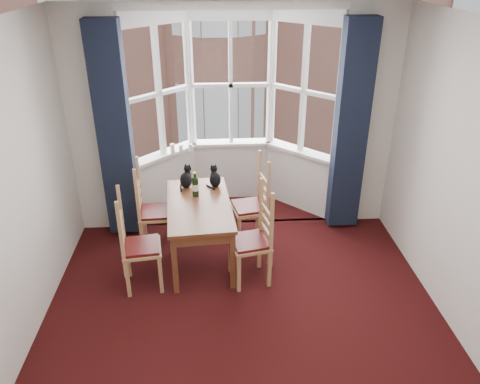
{
  "coord_description": "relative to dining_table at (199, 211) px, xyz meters",
  "views": [
    {
      "loc": [
        -0.26,
        -3.25,
        3.24
      ],
      "look_at": [
        0.0,
        1.05,
        1.05
      ],
      "focal_mm": 35.0,
      "sensor_mm": 36.0,
      "label": 1
    }
  ],
  "objects": [
    {
      "name": "floor",
      "position": [
        0.44,
        -1.42,
        -0.64
      ],
      "size": [
        4.5,
        4.5,
        0.0
      ],
      "primitive_type": "plane",
      "color": "black",
      "rests_on": "ground"
    },
    {
      "name": "ceiling",
      "position": [
        0.44,
        -1.42,
        2.16
      ],
      "size": [
        4.5,
        4.5,
        0.0
      ],
      "primitive_type": "plane",
      "rotation": [
        3.14,
        0.0,
        0.0
      ],
      "color": "white",
      "rests_on": "floor"
    },
    {
      "name": "wall_back_pier_left",
      "position": [
        -1.21,
        0.83,
        0.76
      ],
      "size": [
        0.7,
        0.12,
        2.8
      ],
      "primitive_type": "cube",
      "color": "silver",
      "rests_on": "floor"
    },
    {
      "name": "wall_back_pier_right",
      "position": [
        2.09,
        0.83,
        0.76
      ],
      "size": [
        0.7,
        0.12,
        2.8
      ],
      "primitive_type": "cube",
      "color": "silver",
      "rests_on": "floor"
    },
    {
      "name": "bay_window",
      "position": [
        0.44,
        1.34,
        0.76
      ],
      "size": [
        2.76,
        0.94,
        2.8
      ],
      "color": "white",
      "rests_on": "floor"
    },
    {
      "name": "curtain_left",
      "position": [
        -0.98,
        0.65,
        0.71
      ],
      "size": [
        0.38,
        0.22,
        2.6
      ],
      "primitive_type": "cube",
      "color": "#151D30",
      "rests_on": "floor"
    },
    {
      "name": "curtain_right",
      "position": [
        1.86,
        0.65,
        0.71
      ],
      "size": [
        0.38,
        0.22,
        2.6
      ],
      "primitive_type": "cube",
      "color": "#151D30",
      "rests_on": "floor"
    },
    {
      "name": "dining_table",
      "position": [
        0.0,
        0.0,
        0.0
      ],
      "size": [
        0.81,
        1.37,
        0.73
      ],
      "color": "brown",
      "rests_on": "floor"
    },
    {
      "name": "chair_left_near",
      "position": [
        -0.7,
        -0.48,
        -0.16
      ],
      "size": [
        0.45,
        0.47,
        0.92
      ],
      "color": "tan",
      "rests_on": "floor"
    },
    {
      "name": "chair_left_far",
      "position": [
        -0.62,
        0.27,
        -0.16
      ],
      "size": [
        0.42,
        0.44,
        0.92
      ],
      "color": "tan",
      "rests_on": "floor"
    },
    {
      "name": "chair_right_near",
      "position": [
        0.63,
        -0.43,
        -0.16
      ],
      "size": [
        0.48,
        0.49,
        0.92
      ],
      "color": "tan",
      "rests_on": "floor"
    },
    {
      "name": "chair_right_far",
      "position": [
        0.69,
        0.35,
        -0.16
      ],
      "size": [
        0.47,
        0.49,
        0.92
      ],
      "color": "tan",
      "rests_on": "floor"
    },
    {
      "name": "cat_left",
      "position": [
        -0.15,
        0.44,
        0.2
      ],
      "size": [
        0.2,
        0.24,
        0.28
      ],
      "color": "black",
      "rests_on": "dining_table"
    },
    {
      "name": "cat_right",
      "position": [
        0.19,
        0.44,
        0.2
      ],
      "size": [
        0.17,
        0.22,
        0.27
      ],
      "color": "black",
      "rests_on": "dining_table"
    },
    {
      "name": "wine_bottle",
      "position": [
        -0.04,
        0.19,
        0.23
      ],
      "size": [
        0.08,
        0.08,
        0.3
      ],
      "color": "black",
      "rests_on": "dining_table"
    },
    {
      "name": "candle_tall",
      "position": [
        -0.36,
        1.18,
        0.3
      ],
      "size": [
        0.06,
        0.06,
        0.13
      ],
      "primitive_type": "cylinder",
      "color": "white",
      "rests_on": "bay_window"
    },
    {
      "name": "candle_short",
      "position": [
        -0.25,
        1.21,
        0.29
      ],
      "size": [
        0.06,
        0.06,
        0.11
      ],
      "primitive_type": "cylinder",
      "color": "white",
      "rests_on": "bay_window"
    },
    {
      "name": "candle_extra",
      "position": [
        -0.12,
        1.23,
        0.29
      ],
      "size": [
        0.05,
        0.05,
        0.11
      ],
      "primitive_type": "cylinder",
      "color": "white",
      "rests_on": "bay_window"
    },
    {
      "name": "street",
      "position": [
        0.44,
        30.83,
        -6.64
      ],
      "size": [
        80.0,
        80.0,
        0.0
      ],
      "primitive_type": "plane",
      "color": "#333335",
      "rests_on": "ground"
    },
    {
      "name": "tenement_building",
      "position": [
        0.44,
        12.6,
        0.96
      ],
      "size": [
        18.4,
        7.8,
        15.2
      ],
      "color": "#9C6250",
      "rests_on": "street"
    }
  ]
}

